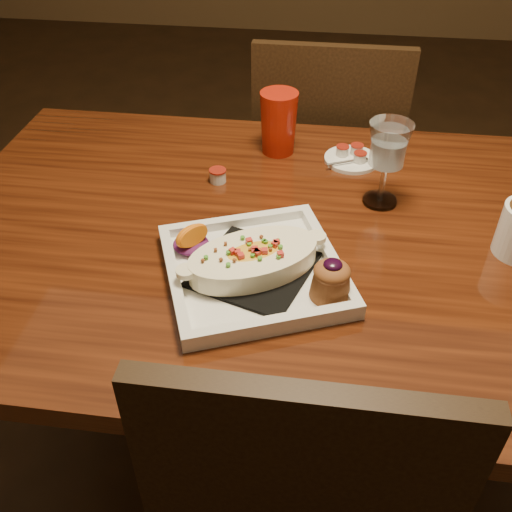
# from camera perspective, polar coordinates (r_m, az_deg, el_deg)

# --- Properties ---
(floor) EXTENTS (7.00, 7.00, 0.00)m
(floor) POSITION_cam_1_polar(r_m,az_deg,el_deg) (1.65, 4.40, -18.92)
(floor) COLOR #321F10
(floor) RESTS_ON ground
(table) EXTENTS (1.50, 0.90, 0.75)m
(table) POSITION_cam_1_polar(r_m,az_deg,el_deg) (1.15, 5.98, -1.52)
(table) COLOR #60260D
(table) RESTS_ON floor
(chair_far) EXTENTS (0.42, 0.42, 0.93)m
(chair_far) POSITION_cam_1_polar(r_m,az_deg,el_deg) (1.75, 6.79, 8.30)
(chair_far) COLOR black
(chair_far) RESTS_ON floor
(plate) EXTENTS (0.38, 0.38, 0.08)m
(plate) POSITION_cam_1_polar(r_m,az_deg,el_deg) (0.97, 0.33, -0.94)
(plate) COLOR white
(plate) RESTS_ON table
(goblet) EXTENTS (0.08, 0.08, 0.17)m
(goblet) POSITION_cam_1_polar(r_m,az_deg,el_deg) (1.13, 13.06, 10.35)
(goblet) COLOR silver
(goblet) RESTS_ON table
(saucer) EXTENTS (0.12, 0.12, 0.08)m
(saucer) POSITION_cam_1_polar(r_m,az_deg,el_deg) (1.32, 9.51, 9.68)
(saucer) COLOR white
(saucer) RESTS_ON table
(creamer_loose) EXTENTS (0.04, 0.04, 0.03)m
(creamer_loose) POSITION_cam_1_polar(r_m,az_deg,el_deg) (1.23, -3.84, 8.04)
(creamer_loose) COLOR silver
(creamer_loose) RESTS_ON table
(red_tumbler) EXTENTS (0.09, 0.09, 0.14)m
(red_tumbler) POSITION_cam_1_polar(r_m,az_deg,el_deg) (1.32, 2.27, 13.16)
(red_tumbler) COLOR red
(red_tumbler) RESTS_ON table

